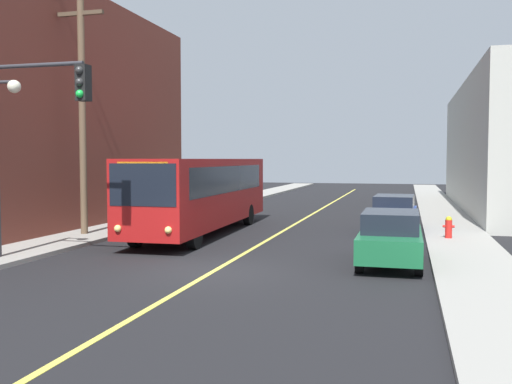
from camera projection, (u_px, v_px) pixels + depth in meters
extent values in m
plane|color=black|center=(214.00, 271.00, 16.16)|extent=(120.00, 120.00, 0.00)
cube|color=gray|center=(141.00, 223.00, 27.67)|extent=(2.50, 90.00, 0.15)
cube|color=gray|center=(455.00, 233.00, 23.93)|extent=(2.50, 90.00, 0.15)
cube|color=#D8CC4C|center=(306.00, 218.00, 30.63)|extent=(0.16, 60.00, 0.01)
cube|color=black|center=(81.00, 195.00, 24.87)|extent=(0.06, 15.91, 1.30)
cube|color=black|center=(80.00, 122.00, 24.68)|extent=(0.06, 15.91, 1.30)
cube|color=black|center=(79.00, 48.00, 24.50)|extent=(0.06, 15.91, 1.30)
cube|color=black|center=(460.00, 184.00, 36.01)|extent=(0.06, 18.07, 1.30)
cube|color=black|center=(461.00, 134.00, 35.82)|extent=(0.06, 18.07, 1.30)
cube|color=maroon|center=(203.00, 191.00, 24.29)|extent=(2.83, 12.06, 2.75)
cube|color=black|center=(143.00, 185.00, 18.45)|extent=(2.35, 0.14, 1.40)
cube|color=black|center=(239.00, 173.00, 30.05)|extent=(2.30, 0.13, 1.10)
cube|color=black|center=(175.00, 178.00, 24.55)|extent=(0.30, 10.20, 1.10)
cube|color=black|center=(231.00, 179.00, 23.96)|extent=(0.30, 10.20, 1.10)
cube|color=orange|center=(143.00, 166.00, 18.43)|extent=(1.79, 0.10, 0.30)
sphere|color=#F9D872|center=(118.00, 228.00, 18.71)|extent=(0.24, 0.24, 0.24)
sphere|color=#F9D872|center=(168.00, 230.00, 18.29)|extent=(0.24, 0.24, 0.24)
cylinder|color=black|center=(136.00, 233.00, 20.55)|extent=(0.32, 1.01, 1.00)
cylinder|color=black|center=(194.00, 235.00, 20.02)|extent=(0.32, 1.01, 1.00)
cylinder|color=black|center=(204.00, 214.00, 28.02)|extent=(0.32, 1.01, 1.00)
cylinder|color=black|center=(248.00, 215.00, 27.50)|extent=(0.32, 1.01, 1.00)
cube|color=#196038|center=(390.00, 243.00, 17.08)|extent=(1.82, 4.41, 0.70)
cube|color=black|center=(391.00, 221.00, 17.04)|extent=(1.63, 2.47, 0.60)
cylinder|color=black|center=(360.00, 262.00, 15.85)|extent=(0.22, 0.64, 0.64)
cylinder|color=black|center=(419.00, 264.00, 15.45)|extent=(0.22, 0.64, 0.64)
cylinder|color=black|center=(367.00, 246.00, 18.75)|extent=(0.22, 0.64, 0.64)
cylinder|color=black|center=(417.00, 248.00, 18.34)|extent=(0.22, 0.64, 0.64)
cube|color=navy|center=(394.00, 217.00, 24.57)|extent=(1.97, 4.47, 0.70)
cube|color=black|center=(394.00, 202.00, 24.53)|extent=(1.72, 2.53, 0.60)
cylinder|color=black|center=(372.00, 229.00, 23.40)|extent=(0.24, 0.65, 0.64)
cylinder|color=black|center=(412.00, 230.00, 22.92)|extent=(0.24, 0.65, 0.64)
cylinder|color=black|center=(378.00, 221.00, 26.26)|extent=(0.24, 0.65, 0.64)
cylinder|color=black|center=(414.00, 222.00, 25.79)|extent=(0.24, 0.65, 0.64)
cylinder|color=brown|center=(82.00, 106.00, 22.85)|extent=(0.28, 0.28, 10.36)
cube|color=#4C3D2D|center=(81.00, 13.00, 22.64)|extent=(2.00, 0.16, 0.16)
cylinder|color=#2D2D33|center=(29.00, 66.00, 16.14)|extent=(3.50, 0.12, 0.12)
cube|color=black|center=(83.00, 83.00, 15.73)|extent=(0.32, 0.36, 1.00)
sphere|color=#2D2D2D|center=(79.00, 70.00, 15.52)|extent=(0.22, 0.22, 0.22)
sphere|color=#2D2D2D|center=(80.00, 82.00, 15.54)|extent=(0.22, 0.22, 0.22)
sphere|color=green|center=(80.00, 94.00, 15.56)|extent=(0.22, 0.22, 0.22)
cylinder|color=#38383D|center=(4.00, 82.00, 17.36)|extent=(0.70, 0.10, 0.10)
sphere|color=#EAE5C6|center=(14.00, 87.00, 17.28)|extent=(0.40, 0.40, 0.40)
cylinder|color=red|center=(449.00, 229.00, 21.84)|extent=(0.26, 0.26, 0.70)
sphere|color=gold|center=(449.00, 219.00, 21.81)|extent=(0.24, 0.24, 0.24)
cylinder|color=red|center=(444.00, 226.00, 21.87)|extent=(0.12, 0.10, 0.10)
cylinder|color=red|center=(453.00, 226.00, 21.79)|extent=(0.12, 0.10, 0.10)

